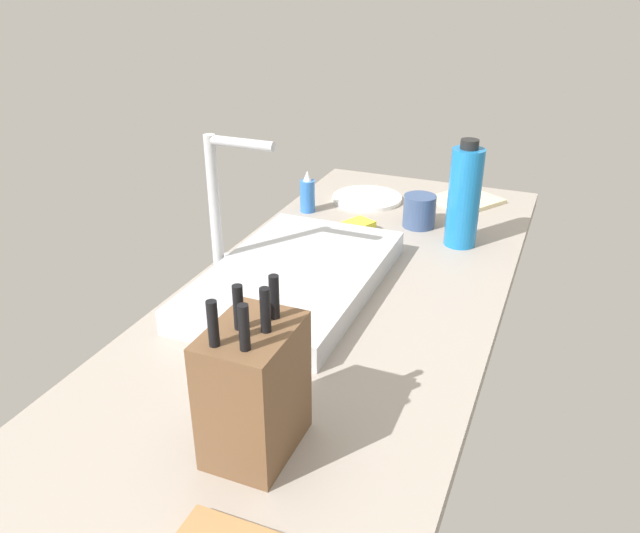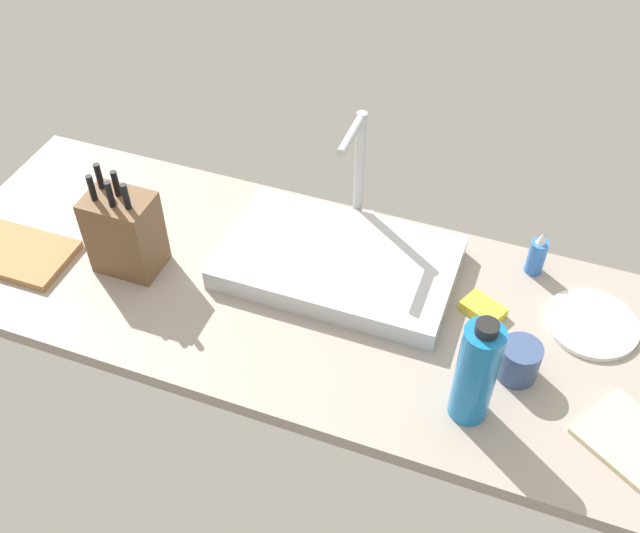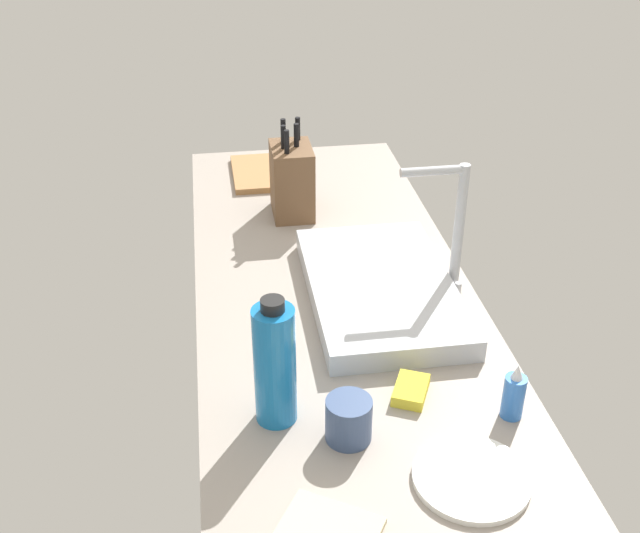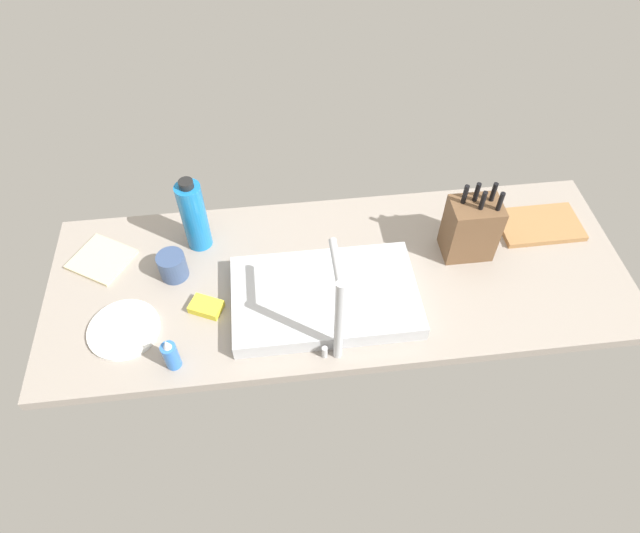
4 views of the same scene
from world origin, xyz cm
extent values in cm
cube|color=gray|center=(0.00, 0.00, 1.75)|extent=(175.28, 64.91, 3.50)
cube|color=#B7BABF|center=(5.76, 9.72, 6.06)|extent=(53.28, 32.19, 5.12)
cylinder|color=#B7BABF|center=(4.52, 27.45, 19.38)|extent=(2.40, 2.40, 31.76)
cylinder|color=#B7BABF|center=(4.52, 20.34, 34.26)|extent=(2.00, 14.23, 2.00)
cylinder|color=#B7BABF|center=(8.02, 27.45, 5.50)|extent=(1.60, 1.60, 4.00)
cube|color=brown|center=(-40.29, -5.10, 13.39)|extent=(14.87, 10.91, 19.78)
cylinder|color=black|center=(-44.65, -6.69, 26.44)|extent=(1.40, 1.40, 6.33)
cylinder|color=black|center=(-45.32, -2.69, 26.44)|extent=(1.40, 1.40, 6.33)
cylinder|color=black|center=(-39.87, -7.18, 26.44)|extent=(1.40, 1.40, 6.33)
cylinder|color=black|center=(-40.56, -3.64, 26.44)|extent=(1.40, 1.40, 6.33)
cylinder|color=black|center=(-36.29, -6.69, 26.44)|extent=(1.40, 1.40, 6.33)
cylinder|color=blue|center=(48.37, 25.29, 7.93)|extent=(4.12, 4.12, 8.85)
cone|color=silver|center=(48.37, 25.29, 13.75)|extent=(2.26, 2.26, 2.80)
cylinder|color=#1970B7|center=(42.24, -17.98, 15.44)|extent=(7.71, 7.71, 23.88)
cylinder|color=black|center=(42.24, -17.98, 28.48)|extent=(4.24, 4.24, 2.20)
cylinder|color=white|center=(62.92, 12.86, 4.10)|extent=(20.04, 20.04, 1.20)
cube|color=beige|center=(72.49, -14.04, 4.10)|extent=(22.09, 21.71, 1.20)
cylinder|color=#384C75|center=(49.62, -5.78, 7.70)|extent=(8.39, 8.39, 8.40)
cube|color=yellow|center=(40.00, 8.21, 4.70)|extent=(10.70, 9.28, 2.40)
camera|label=1|loc=(-102.37, -40.54, 67.42)|focal=35.62mm
camera|label=2|loc=(43.67, -105.23, 126.92)|focal=41.63mm
camera|label=3|loc=(151.35, -26.32, 101.40)|focal=43.35mm
camera|label=4|loc=(18.10, 102.33, 134.49)|focal=30.89mm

